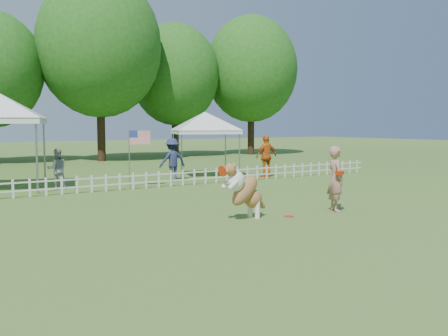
% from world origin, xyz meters
% --- Properties ---
extents(ground, '(120.00, 120.00, 0.00)m').
position_xyz_m(ground, '(0.00, 0.00, 0.00)').
color(ground, '#37631F').
rests_on(ground, ground).
extents(picket_fence, '(22.00, 0.08, 0.60)m').
position_xyz_m(picket_fence, '(0.00, 7.00, 0.30)').
color(picket_fence, silver).
rests_on(picket_fence, ground).
extents(handler, '(0.63, 0.74, 1.73)m').
position_xyz_m(handler, '(1.99, -0.14, 0.87)').
color(handler, '#A77464').
rests_on(handler, ground).
extents(dog, '(1.43, 0.70, 1.41)m').
position_xyz_m(dog, '(-0.66, 0.25, 0.71)').
color(dog, brown).
rests_on(dog, ground).
extents(frisbee_on_turf, '(0.27, 0.27, 0.02)m').
position_xyz_m(frisbee_on_turf, '(0.44, -0.09, 0.01)').
color(frisbee_on_turf, red).
rests_on(frisbee_on_turf, ground).
extents(canopy_tent_right, '(3.45, 3.45, 2.80)m').
position_xyz_m(canopy_tent_right, '(3.74, 9.53, 1.40)').
color(canopy_tent_right, silver).
rests_on(canopy_tent_right, ground).
extents(flag_pole, '(0.79, 0.37, 2.13)m').
position_xyz_m(flag_pole, '(-0.70, 7.45, 1.06)').
color(flag_pole, gray).
rests_on(flag_pole, ground).
extents(spectator_a, '(0.76, 0.63, 1.44)m').
position_xyz_m(spectator_a, '(-2.98, 8.59, 0.72)').
color(spectator_a, '#98989D').
rests_on(spectator_a, ground).
extents(spectator_b, '(1.14, 0.67, 1.74)m').
position_xyz_m(spectator_b, '(1.62, 8.57, 0.87)').
color(spectator_b, '#252A4F').
rests_on(spectator_b, ground).
extents(spectator_c, '(1.08, 0.45, 1.84)m').
position_xyz_m(spectator_c, '(5.80, 7.74, 0.92)').
color(spectator_c, '#D15D18').
rests_on(spectator_c, ground).
extents(tree_center_right, '(7.60, 7.60, 12.60)m').
position_xyz_m(tree_center_right, '(3.00, 21.00, 6.30)').
color(tree_center_right, '#215217').
rests_on(tree_center_right, ground).
extents(tree_right, '(6.20, 6.20, 10.40)m').
position_xyz_m(tree_right, '(9.00, 22.50, 5.20)').
color(tree_right, '#215217').
rests_on(tree_right, ground).
extents(tree_far_right, '(7.00, 7.00, 11.40)m').
position_xyz_m(tree_far_right, '(15.00, 21.50, 5.70)').
color(tree_far_right, '#215217').
rests_on(tree_far_right, ground).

